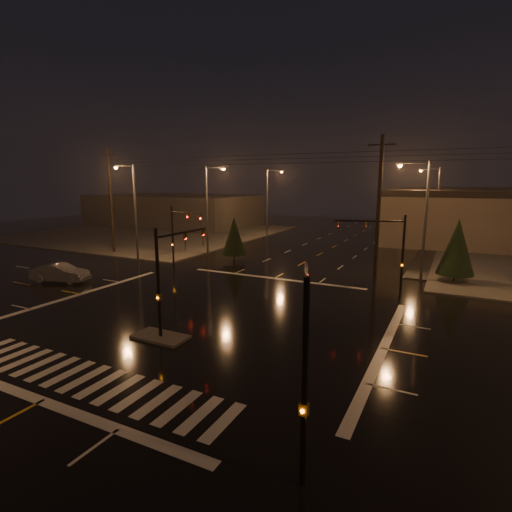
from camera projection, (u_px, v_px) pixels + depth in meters
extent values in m
plane|color=black|center=(203.00, 316.00, 25.11)|extent=(140.00, 140.00, 0.00)
cube|color=#45423E|center=(153.00, 233.00, 64.66)|extent=(36.00, 36.00, 0.12)
cube|color=#45423E|center=(161.00, 337.00, 21.58)|extent=(3.00, 1.60, 0.15)
cube|color=beige|center=(85.00, 378.00, 17.21)|extent=(15.00, 2.60, 0.01)
cube|color=beige|center=(42.00, 401.00, 15.45)|extent=(16.00, 0.50, 0.01)
cube|color=beige|center=(274.00, 278.00, 34.76)|extent=(16.00, 0.50, 0.01)
cube|color=#3D3936|center=(174.00, 210.00, 76.89)|extent=(30.00, 18.00, 5.60)
cylinder|color=black|center=(158.00, 285.00, 21.03)|extent=(0.18, 0.18, 6.00)
cylinder|color=black|center=(183.00, 233.00, 22.54)|extent=(0.12, 4.50, 0.12)
imported|color=#594707|center=(203.00, 230.00, 24.33)|extent=(0.16, 0.20, 1.00)
cube|color=#594707|center=(159.00, 297.00, 21.17)|extent=(0.25, 0.18, 0.35)
cylinder|color=black|center=(403.00, 256.00, 29.13)|extent=(0.18, 0.18, 6.00)
cylinder|color=black|center=(369.00, 221.00, 28.95)|extent=(4.74, 1.82, 0.12)
imported|color=#594707|center=(338.00, 221.00, 29.22)|extent=(0.24, 0.22, 1.00)
cube|color=#594707|center=(402.00, 265.00, 29.26)|extent=(0.25, 0.18, 0.35)
cylinder|color=black|center=(173.00, 237.00, 38.39)|extent=(0.18, 0.18, 6.00)
cylinder|color=black|center=(186.00, 213.00, 36.14)|extent=(4.74, 1.82, 0.12)
imported|color=#594707|center=(201.00, 215.00, 34.54)|extent=(0.24, 0.22, 1.00)
cube|color=#594707|center=(173.00, 245.00, 38.52)|extent=(0.25, 0.18, 0.35)
cylinder|color=black|center=(304.00, 385.00, 10.70)|extent=(0.18, 0.18, 6.00)
cylinder|color=black|center=(306.00, 277.00, 12.18)|extent=(1.48, 3.80, 0.12)
imported|color=#594707|center=(306.00, 266.00, 13.95)|extent=(0.22, 0.24, 1.00)
cube|color=#594707|center=(304.00, 409.00, 10.83)|extent=(0.25, 0.18, 0.35)
cylinder|color=#38383A|center=(207.00, 211.00, 45.04)|extent=(0.24, 0.24, 10.00)
cylinder|color=#38383A|center=(215.00, 167.00, 43.62)|extent=(2.40, 0.14, 0.14)
cube|color=#38383A|center=(224.00, 168.00, 43.14)|extent=(0.70, 0.30, 0.18)
sphere|color=orange|center=(224.00, 169.00, 43.17)|extent=(0.32, 0.32, 0.32)
cylinder|color=#38383A|center=(267.00, 204.00, 59.09)|extent=(0.24, 0.24, 10.00)
cylinder|color=#38383A|center=(275.00, 170.00, 57.66)|extent=(2.40, 0.14, 0.14)
cube|color=#38383A|center=(282.00, 171.00, 57.19)|extent=(0.70, 0.30, 0.18)
sphere|color=orange|center=(282.00, 172.00, 57.21)|extent=(0.32, 0.32, 0.32)
cylinder|color=#38383A|center=(425.00, 222.00, 33.14)|extent=(0.24, 0.24, 10.00)
cylinder|color=#38383A|center=(414.00, 163.00, 32.77)|extent=(2.40, 0.14, 0.14)
cube|color=#38383A|center=(400.00, 164.00, 33.27)|extent=(0.70, 0.30, 0.18)
sphere|color=orange|center=(400.00, 166.00, 33.29)|extent=(0.32, 0.32, 0.32)
cylinder|color=#38383A|center=(437.00, 208.00, 50.70)|extent=(0.24, 0.24, 10.00)
cylinder|color=#38383A|center=(430.00, 169.00, 50.33)|extent=(2.40, 0.14, 0.14)
cube|color=#38383A|center=(421.00, 170.00, 50.82)|extent=(0.70, 0.30, 0.18)
sphere|color=orange|center=(421.00, 171.00, 50.85)|extent=(0.32, 0.32, 0.32)
cylinder|color=#38383A|center=(136.00, 214.00, 41.32)|extent=(0.24, 0.24, 10.00)
cylinder|color=#38383A|center=(124.00, 166.00, 39.37)|extent=(0.14, 2.40, 0.14)
cube|color=#38383A|center=(116.00, 166.00, 38.42)|extent=(0.30, 0.70, 0.18)
sphere|color=orange|center=(116.00, 168.00, 38.44)|extent=(0.32, 0.32, 0.32)
cylinder|color=black|center=(111.00, 201.00, 45.98)|extent=(0.32, 0.32, 12.00)
cube|color=black|center=(108.00, 155.00, 45.00)|extent=(2.20, 0.12, 0.12)
cylinder|color=black|center=(378.00, 210.00, 32.74)|extent=(0.32, 0.32, 12.00)
cube|color=black|center=(382.00, 145.00, 31.77)|extent=(2.20, 0.12, 0.12)
cylinder|color=black|center=(454.00, 278.00, 33.35)|extent=(0.18, 0.18, 0.70)
cone|color=black|center=(457.00, 247.00, 32.85)|extent=(2.97, 2.97, 4.64)
cylinder|color=black|center=(234.00, 258.00, 42.22)|extent=(0.18, 0.18, 0.70)
cone|color=black|center=(234.00, 236.00, 41.78)|extent=(2.53, 2.53, 3.96)
imported|color=slate|center=(60.00, 273.00, 33.44)|extent=(4.99, 2.97, 1.55)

